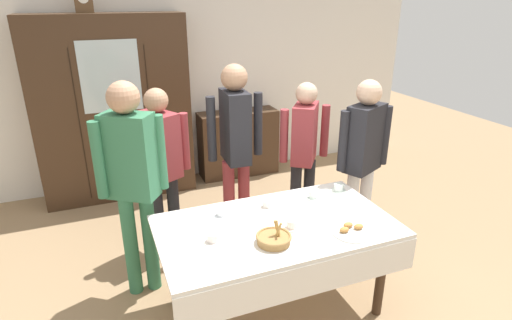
# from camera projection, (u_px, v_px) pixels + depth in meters

# --- Properties ---
(ground_plane) EXTENTS (12.00, 12.00, 0.00)m
(ground_plane) POSITION_uv_depth(u_px,v_px,m) (265.00, 292.00, 3.43)
(ground_plane) COLOR #997A56
(ground_plane) RESTS_ON ground
(back_wall) EXTENTS (6.40, 0.10, 2.70)m
(back_wall) POSITION_uv_depth(u_px,v_px,m) (184.00, 74.00, 5.22)
(back_wall) COLOR silver
(back_wall) RESTS_ON ground
(dining_table) EXTENTS (1.69, 0.96, 0.75)m
(dining_table) POSITION_uv_depth(u_px,v_px,m) (278.00, 239.00, 2.99)
(dining_table) COLOR #3D2819
(dining_table) RESTS_ON ground
(wall_cabinet) EXTENTS (1.70, 0.46, 2.10)m
(wall_cabinet) POSITION_uv_depth(u_px,v_px,m) (114.00, 110.00, 4.77)
(wall_cabinet) COLOR #3D2819
(wall_cabinet) RESTS_ON ground
(mantel_clock) EXTENTS (0.18, 0.11, 0.24)m
(mantel_clock) POSITION_uv_depth(u_px,v_px,m) (83.00, 1.00, 4.28)
(mantel_clock) COLOR brown
(mantel_clock) RESTS_ON wall_cabinet
(bookshelf_low) EXTENTS (1.04, 0.35, 0.87)m
(bookshelf_low) POSITION_uv_depth(u_px,v_px,m) (238.00, 143.00, 5.56)
(bookshelf_low) COLOR #3D2819
(bookshelf_low) RESTS_ON ground
(book_stack) EXTENTS (0.18, 0.22, 0.08)m
(book_stack) POSITION_uv_depth(u_px,v_px,m) (238.00, 109.00, 5.39)
(book_stack) COLOR #2D5184
(book_stack) RESTS_ON bookshelf_low
(tea_cup_near_left) EXTENTS (0.13, 0.13, 0.06)m
(tea_cup_near_left) POSITION_uv_depth(u_px,v_px,m) (292.00, 225.00, 2.93)
(tea_cup_near_left) COLOR white
(tea_cup_near_left) RESTS_ON dining_table
(tea_cup_center) EXTENTS (0.13, 0.13, 0.06)m
(tea_cup_center) POSITION_uv_depth(u_px,v_px,m) (267.00, 204.00, 3.21)
(tea_cup_center) COLOR white
(tea_cup_center) RESTS_ON dining_table
(tea_cup_mid_left) EXTENTS (0.13, 0.13, 0.06)m
(tea_cup_mid_left) POSITION_uv_depth(u_px,v_px,m) (222.00, 213.00, 3.09)
(tea_cup_mid_left) COLOR white
(tea_cup_mid_left) RESTS_ON dining_table
(tea_cup_near_right) EXTENTS (0.13, 0.13, 0.06)m
(tea_cup_near_right) POSITION_uv_depth(u_px,v_px,m) (213.00, 239.00, 2.76)
(tea_cup_near_right) COLOR white
(tea_cup_near_right) RESTS_ON dining_table
(tea_cup_far_left) EXTENTS (0.13, 0.13, 0.06)m
(tea_cup_far_left) POSITION_uv_depth(u_px,v_px,m) (338.00, 188.00, 3.48)
(tea_cup_far_left) COLOR silver
(tea_cup_far_left) RESTS_ON dining_table
(tea_cup_far_right) EXTENTS (0.13, 0.13, 0.06)m
(tea_cup_far_right) POSITION_uv_depth(u_px,v_px,m) (313.00, 195.00, 3.36)
(tea_cup_far_right) COLOR silver
(tea_cup_far_right) RESTS_ON dining_table
(bread_basket) EXTENTS (0.24, 0.24, 0.16)m
(bread_basket) POSITION_uv_depth(u_px,v_px,m) (274.00, 238.00, 2.75)
(bread_basket) COLOR #9E7542
(bread_basket) RESTS_ON dining_table
(pastry_plate) EXTENTS (0.28, 0.28, 0.05)m
(pastry_plate) POSITION_uv_depth(u_px,v_px,m) (352.00, 231.00, 2.88)
(pastry_plate) COLOR white
(pastry_plate) RESTS_ON dining_table
(spoon_front_edge) EXTENTS (0.12, 0.02, 0.01)m
(spoon_front_edge) POSITION_uv_depth(u_px,v_px,m) (173.00, 220.00, 3.04)
(spoon_front_edge) COLOR silver
(spoon_front_edge) RESTS_ON dining_table
(spoon_center) EXTENTS (0.12, 0.02, 0.01)m
(spoon_center) POSITION_uv_depth(u_px,v_px,m) (358.00, 214.00, 3.12)
(spoon_center) COLOR silver
(spoon_center) RESTS_ON dining_table
(person_behind_table_left) EXTENTS (0.52, 0.41, 1.54)m
(person_behind_table_left) POSITION_uv_depth(u_px,v_px,m) (304.00, 145.00, 4.03)
(person_behind_table_left) COLOR #232328
(person_behind_table_left) RESTS_ON ground
(person_beside_shelf) EXTENTS (0.52, 0.37, 1.74)m
(person_beside_shelf) POSITION_uv_depth(u_px,v_px,m) (132.00, 171.00, 3.09)
(person_beside_shelf) COLOR #33704C
(person_beside_shelf) RESTS_ON ground
(person_near_right_end) EXTENTS (0.52, 0.41, 1.56)m
(person_near_right_end) POSITION_uv_depth(u_px,v_px,m) (161.00, 157.00, 3.69)
(person_near_right_end) COLOR #232328
(person_near_right_end) RESTS_ON ground
(person_behind_table_right) EXTENTS (0.52, 0.34, 1.62)m
(person_behind_table_right) POSITION_uv_depth(u_px,v_px,m) (363.00, 151.00, 3.71)
(person_behind_table_right) COLOR silver
(person_behind_table_right) RESTS_ON ground
(person_by_cabinet) EXTENTS (0.52, 0.37, 1.74)m
(person_by_cabinet) POSITION_uv_depth(u_px,v_px,m) (235.00, 139.00, 3.76)
(person_by_cabinet) COLOR #933338
(person_by_cabinet) RESTS_ON ground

